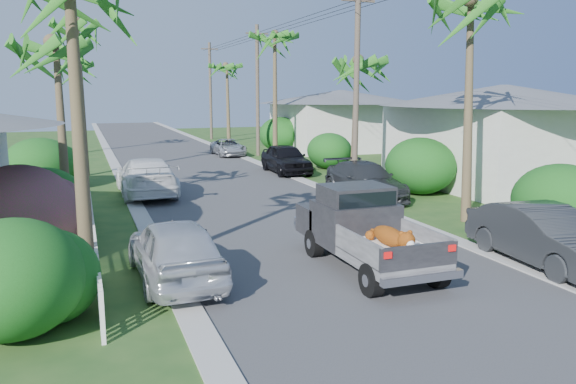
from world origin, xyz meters
name	(u,v)px	position (x,y,z in m)	size (l,w,h in m)	color
ground	(396,302)	(0.00, 0.00, 0.00)	(120.00, 120.00, 0.00)	#22481B
road	(187,164)	(0.00, 25.00, 0.01)	(8.00, 100.00, 0.02)	#38383A
curb_left	(116,167)	(-4.30, 25.00, 0.03)	(0.60, 100.00, 0.06)	#A5A39E
curb_right	(253,161)	(4.30, 25.00, 0.03)	(0.60, 100.00, 0.06)	#A5A39E
pickup_truck	(360,227)	(0.51, 2.68, 1.01)	(1.98, 5.12, 2.06)	black
parked_car_rn	(544,236)	(4.96, 0.95, 0.77)	(1.63, 4.67, 1.54)	#2B2D30
parked_car_rm	(365,181)	(5.00, 10.89, 0.75)	(2.10, 5.17, 1.50)	#2D2F32
parked_car_rf	(286,159)	(4.45, 19.08, 0.80)	(1.88, 4.68, 1.60)	black
parked_car_rd	(228,148)	(3.60, 28.66, 0.58)	(1.91, 4.15, 1.15)	#B0B1B8
parked_car_ln	(175,250)	(-4.23, 3.02, 0.77)	(1.82, 4.52, 1.54)	silver
parked_car_lf	(146,177)	(-3.60, 14.76, 0.82)	(2.30, 5.66, 1.64)	white
palm_l_b	(56,43)	(-6.80, 12.00, 6.15)	(4.40, 4.40, 7.40)	brown
palm_l_c	(77,24)	(-6.00, 22.00, 7.91)	(4.40, 4.40, 9.20)	brown
palm_l_d	(71,64)	(-6.50, 34.00, 6.44)	(4.40, 4.40, 7.70)	brown
palm_r_a	(475,1)	(6.30, 6.00, 7.42)	(4.40, 4.40, 8.70)	brown
palm_r_b	(356,61)	(6.60, 15.00, 5.95)	(4.40, 4.40, 7.20)	brown
palm_r_c	(275,35)	(6.20, 26.00, 8.11)	(4.40, 4.40, 9.40)	brown
palm_r_d	(227,66)	(6.50, 40.00, 6.74)	(4.40, 4.40, 8.00)	brown
shrub_l_a	(12,278)	(-7.50, 1.00, 1.10)	(2.60, 2.86, 2.20)	#164914
shrub_l_b	(20,214)	(-7.80, 6.00, 1.30)	(3.00, 3.30, 2.60)	#AE1859
shrub_l_c	(45,198)	(-7.40, 10.00, 1.00)	(2.40, 2.64, 2.00)	#164914
shrub_l_d	(40,164)	(-8.00, 18.00, 1.20)	(3.20, 3.52, 2.40)	#164914
shrub_r_a	(561,201)	(7.60, 3.00, 1.15)	(2.80, 3.08, 2.30)	#164914
shrub_r_b	(420,166)	(7.80, 11.00, 1.25)	(3.00, 3.30, 2.50)	#164914
shrub_r_c	(329,151)	(7.50, 20.00, 1.05)	(2.60, 2.86, 2.10)	#164914
shrub_r_d	(281,134)	(8.00, 30.00, 1.30)	(3.20, 3.52, 2.60)	#164914
picket_fence	(94,242)	(-6.00, 5.50, 0.50)	(0.10, 11.00, 1.00)	white
house_right_near	(501,139)	(13.00, 12.00, 2.22)	(8.00, 9.00, 4.80)	silver
house_right_far	(341,122)	(13.00, 30.00, 2.12)	(9.00, 8.00, 4.60)	silver
utility_pole_b	(356,89)	(5.60, 13.00, 4.60)	(1.60, 0.26, 9.00)	brown
utility_pole_c	(258,90)	(5.60, 28.00, 4.60)	(1.60, 0.26, 9.00)	brown
utility_pole_d	(210,90)	(5.60, 43.00, 4.60)	(1.60, 0.26, 9.00)	brown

